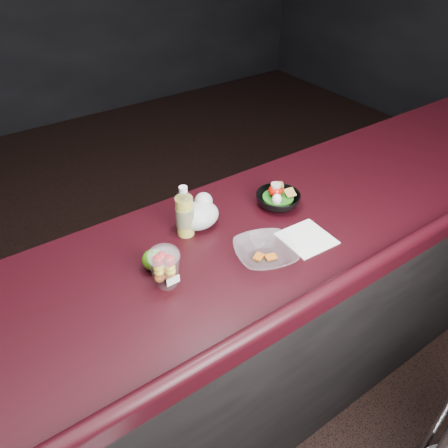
{
  "coord_description": "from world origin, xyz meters",
  "views": [
    {
      "loc": [
        -0.62,
        -0.61,
        1.96
      ],
      "look_at": [
        0.02,
        0.31,
        1.1
      ],
      "focal_mm": 35.0,
      "sensor_mm": 36.0,
      "label": 1
    }
  ],
  "objects_px": {
    "fruit_cup": "(165,266)",
    "lemonade_bottle": "(185,215)",
    "green_apple": "(153,260)",
    "snack_bowl": "(278,199)",
    "takeout_bowl": "(265,253)"
  },
  "relations": [
    {
      "from": "fruit_cup",
      "to": "lemonade_bottle",
      "type": "bearing_deg",
      "value": 45.29
    },
    {
      "from": "lemonade_bottle",
      "to": "green_apple",
      "type": "xyz_separation_m",
      "value": [
        -0.17,
        -0.09,
        -0.05
      ]
    },
    {
      "from": "snack_bowl",
      "to": "lemonade_bottle",
      "type": "bearing_deg",
      "value": 171.93
    },
    {
      "from": "lemonade_bottle",
      "to": "snack_bowl",
      "type": "bearing_deg",
      "value": -8.07
    },
    {
      "from": "fruit_cup",
      "to": "green_apple",
      "type": "bearing_deg",
      "value": 89.24
    },
    {
      "from": "takeout_bowl",
      "to": "green_apple",
      "type": "bearing_deg",
      "value": 151.99
    },
    {
      "from": "green_apple",
      "to": "snack_bowl",
      "type": "xyz_separation_m",
      "value": [
        0.54,
        0.04,
        -0.0
      ]
    },
    {
      "from": "fruit_cup",
      "to": "snack_bowl",
      "type": "xyz_separation_m",
      "value": [
        0.54,
        0.12,
        -0.04
      ]
    },
    {
      "from": "green_apple",
      "to": "lemonade_bottle",
      "type": "bearing_deg",
      "value": 28.46
    },
    {
      "from": "lemonade_bottle",
      "to": "takeout_bowl",
      "type": "bearing_deg",
      "value": -61.54
    },
    {
      "from": "snack_bowl",
      "to": "takeout_bowl",
      "type": "bearing_deg",
      "value": -137.82
    },
    {
      "from": "green_apple",
      "to": "takeout_bowl",
      "type": "bearing_deg",
      "value": -28.01
    },
    {
      "from": "lemonade_bottle",
      "to": "fruit_cup",
      "type": "height_order",
      "value": "lemonade_bottle"
    },
    {
      "from": "lemonade_bottle",
      "to": "fruit_cup",
      "type": "relative_size",
      "value": 1.39
    },
    {
      "from": "takeout_bowl",
      "to": "snack_bowl",
      "type": "bearing_deg",
      "value": 42.18
    }
  ]
}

